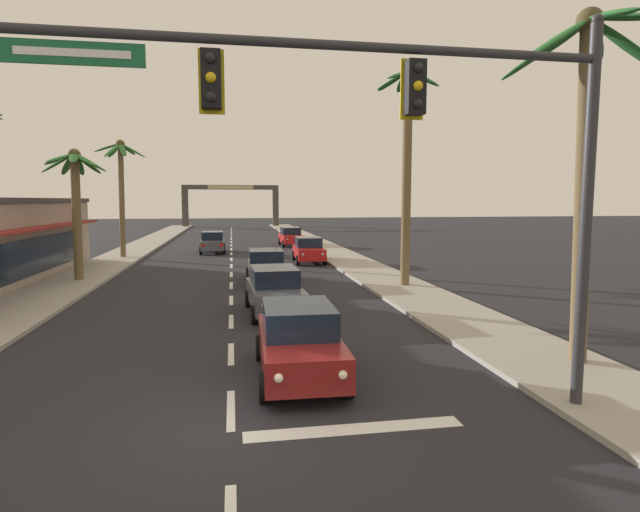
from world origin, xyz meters
name	(u,v)px	position (x,y,z in m)	size (l,w,h in m)	color
ground_plane	(231,424)	(0.00, 0.00, 0.00)	(220.00, 220.00, 0.00)	#232328
sidewalk_right	(364,268)	(7.80, 20.00, 0.07)	(3.20, 110.00, 0.14)	#9E998E
sidewalk_left	(86,275)	(-7.80, 20.00, 0.07)	(3.20, 110.00, 0.14)	#9E998E
lane_markings	(239,272)	(0.41, 20.16, 0.00)	(4.28, 87.83, 0.01)	silver
traffic_signal_mast	(427,132)	(3.49, -0.49, 5.30)	(10.48, 0.41, 7.48)	#2D2D33
sedan_lead_at_stop_bar	(299,340)	(1.58, 2.35, 0.85)	(2.03, 4.48, 1.68)	maroon
sedan_third_in_queue	(275,290)	(1.58, 9.12, 0.85)	(2.09, 4.51, 1.68)	#4C515B
sedan_fifth_in_queue	(266,266)	(1.71, 15.89, 0.85)	(2.01, 4.48, 1.68)	#4C515B
sedan_oncoming_far	(213,242)	(-1.43, 31.52, 0.85)	(2.03, 4.48, 1.68)	#4C515B
sedan_parked_nearest_kerb	(309,250)	(5.06, 24.03, 0.85)	(2.05, 4.49, 1.68)	red
sedan_parked_mid_kerb	(291,236)	(5.31, 36.58, 0.85)	(2.04, 4.49, 1.68)	red
palm_left_third	(75,191)	(-7.55, 18.00, 4.57)	(3.25, 3.20, 6.64)	brown
palm_left_farthest	(121,179)	(-7.48, 28.52, 5.58)	(3.54, 3.38, 8.27)	brown
palm_right_nearest	(586,126)	(8.36, 1.85, 5.84)	(3.92, 4.43, 8.53)	brown
palm_right_second	(407,147)	(8.09, 13.61, 6.54)	(2.98, 3.02, 10.18)	brown
town_gateway_arch	(231,200)	(0.00, 71.74, 4.21)	(14.79, 0.90, 6.46)	#423D38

